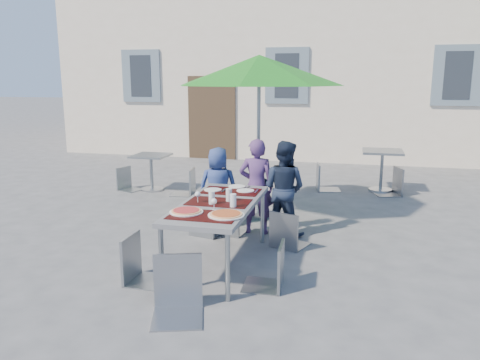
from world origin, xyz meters
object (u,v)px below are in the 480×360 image
(pizza_near_right, at_px, (226,214))
(chair_5, at_px, (176,251))
(dining_table, at_px, (219,207))
(chair_1, at_px, (228,198))
(chair_4, at_px, (272,239))
(patio_umbrella, at_px, (259,72))
(cafe_table_0, at_px, (151,167))
(cafe_table_1, at_px, (382,162))
(child_1, at_px, (256,186))
(bg_chair_l_1, at_px, (324,161))
(child_0, at_px, (218,187))
(child_2, at_px, (284,188))
(chair_0, at_px, (204,199))
(bg_chair_l_0, at_px, (126,165))
(pizza_near_left, at_px, (186,211))
(bg_chair_r_1, at_px, (394,165))
(chair_2, at_px, (288,208))
(chair_3, at_px, (138,231))
(bg_chair_r_0, at_px, (187,166))

(pizza_near_right, distance_m, chair_5, 0.76)
(dining_table, distance_m, chair_1, 1.10)
(chair_4, xyz_separation_m, patio_umbrella, (-0.67, 2.56, 1.70))
(dining_table, xyz_separation_m, patio_umbrella, (0.03, 2.10, 1.53))
(cafe_table_0, height_order, cafe_table_1, cafe_table_1)
(child_1, height_order, bg_chair_l_1, child_1)
(child_0, height_order, child_2, child_2)
(chair_0, height_order, chair_5, chair_5)
(child_2, distance_m, bg_chair_l_0, 3.88)
(chair_4, xyz_separation_m, chair_5, (-0.74, -0.74, 0.08))
(child_2, xyz_separation_m, patio_umbrella, (-0.52, 0.83, 1.57))
(bg_chair_l_0, relative_size, cafe_table_1, 1.06)
(pizza_near_left, xyz_separation_m, bg_chair_r_1, (2.40, 4.50, -0.20))
(chair_5, height_order, bg_chair_l_1, chair_5)
(bg_chair_l_1, relative_size, bg_chair_r_1, 1.00)
(patio_umbrella, bearing_deg, bg_chair_r_1, 41.38)
(chair_1, height_order, chair_2, chair_2)
(child_1, relative_size, chair_0, 1.48)
(chair_2, bearing_deg, bg_chair_r_1, 65.23)
(pizza_near_left, distance_m, chair_5, 0.75)
(chair_3, height_order, chair_5, chair_5)
(dining_table, height_order, chair_3, chair_3)
(chair_2, relative_size, cafe_table_1, 1.15)
(bg_chair_l_0, distance_m, bg_chair_r_0, 1.29)
(cafe_table_1, xyz_separation_m, bg_chair_l_1, (-1.08, -0.18, 0.02))
(pizza_near_left, relative_size, chair_2, 0.38)
(bg_chair_l_1, bearing_deg, cafe_table_1, 9.45)
(dining_table, distance_m, child_2, 1.39)
(bg_chair_l_1, bearing_deg, chair_1, -109.91)
(dining_table, distance_m, cafe_table_1, 4.71)
(child_0, relative_size, cafe_table_1, 1.47)
(patio_umbrella, bearing_deg, pizza_near_right, -85.58)
(pizza_near_left, height_order, chair_1, chair_1)
(patio_umbrella, height_order, cafe_table_0, patio_umbrella)
(chair_3, bearing_deg, chair_5, -41.18)
(pizza_near_left, relative_size, bg_chair_l_1, 0.36)
(chair_0, relative_size, bg_chair_r_1, 0.92)
(bg_chair_r_1, bearing_deg, pizza_near_right, -113.50)
(child_2, bearing_deg, bg_chair_r_0, -22.72)
(pizza_near_left, bearing_deg, bg_chair_l_1, 76.22)
(dining_table, height_order, child_2, child_2)
(pizza_near_left, bearing_deg, pizza_near_right, -1.89)
(chair_3, xyz_separation_m, bg_chair_l_1, (1.61, 4.72, 0.01))
(dining_table, height_order, chair_1, chair_1)
(child_1, relative_size, child_2, 1.02)
(chair_5, bearing_deg, pizza_near_left, 102.86)
(chair_4, distance_m, bg_chair_l_1, 4.55)
(pizza_near_left, relative_size, bg_chair_r_1, 0.36)
(child_1, height_order, bg_chair_r_1, child_1)
(chair_1, relative_size, bg_chair_l_1, 0.92)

